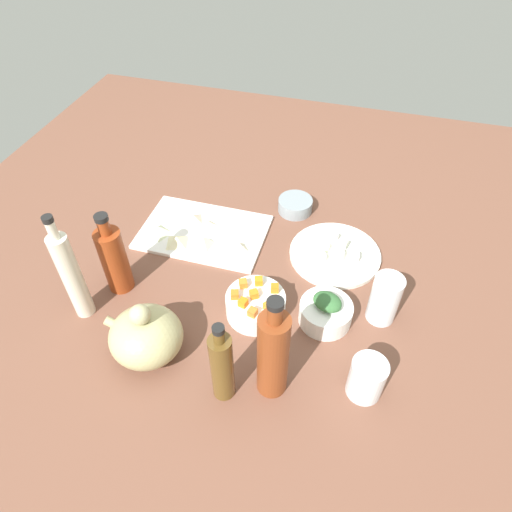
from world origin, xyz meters
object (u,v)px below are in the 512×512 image
Objects in this scene: bottle_0 at (71,275)px; drinking_glass_0 at (367,378)px; bowl_small_side at (295,205)px; bottle_2 at (273,354)px; plate_tofu at (335,254)px; drinking_glass_1 at (385,299)px; bottle_1 at (222,366)px; cutting_board at (204,232)px; bowl_carrots at (256,305)px; bowl_greens at (325,313)px; teapot at (146,336)px; bottle_3 at (114,259)px.

bottle_0 reaches higher than drinking_glass_0.
bottle_2 is (-7.69, 56.63, 9.76)cm from bowl_small_side.
drinking_glass_1 is at bearing 128.14° from plate_tofu.
bottle_1 is 0.80× the size of bottle_2.
cutting_board is 31.41cm from bowl_carrots.
bowl_carrots is 39.40cm from bowl_small_side.
cutting_board is 42.84cm from bowl_greens.
teapot is 0.59× the size of bottle_0.
bottle_0 reaches higher than bottle_3.
drinking_glass_1 is (-28.27, -6.99, 3.60)cm from bowl_carrots.
bowl_greens is 57.16cm from bottle_0.
bowl_small_side is at bearing -130.98° from bottle_3.
cutting_board is at bearing 1.92° from plate_tofu.
bottle_0 is at bearing 62.68° from cutting_board.
cutting_board is at bearing -28.45° from bowl_greens.
drinking_glass_0 is (-61.14, 12.21, -4.70)cm from bottle_3.
bottle_3 is at bearing -114.75° from bottle_0.
plate_tofu is 0.82× the size of bottle_0.
bottle_1 is 2.32× the size of drinking_glass_0.
cutting_board is 1.17× the size of bottle_0.
bowl_greens is at bearing 151.55° from cutting_board.
teapot reaches higher than bowl_greens.
bottle_1 is 0.97× the size of bottle_3.
drinking_glass_0 reaches higher than bowl_small_side.
cutting_board is 1.43× the size of plate_tofu.
drinking_glass_1 reaches higher than cutting_board.
teapot is (19.31, 16.70, 3.15)cm from bowl_carrots.
bottle_0 reaches higher than bowl_greens.
plate_tofu is at bearing -99.08° from bottle_2.
bowl_greens is at bearing -171.81° from bowl_carrots.
drinking_glass_0 reaches higher than cutting_board.
bowl_greens is at bearing -125.21° from bottle_1.
bottle_2 is at bearing -156.12° from bottle_1.
drinking_glass_1 is (-28.85, -28.20, -3.14)cm from bottle_1.
plate_tofu is 28.30cm from bowl_carrots.
cutting_board is 2.68× the size of drinking_glass_1.
cutting_board is at bearing -64.41° from bottle_1.
cutting_board is 1.55× the size of bottle_1.
bowl_greens reaches higher than cutting_board.
bottle_0 reaches higher than bottle_2.
drinking_glass_0 reaches higher than plate_tofu.
cutting_board is at bearing -17.47° from drinking_glass_1.
bowl_greens is 22.87cm from bottle_2.
plate_tofu is 48.56cm from bottle_1.
bottle_2 reaches higher than teapot.
bottle_2 is (-47.19, 6.66, -0.75)cm from bottle_0.
bottle_2 is at bearing 126.93° from cutting_board.
drinking_glass_1 reaches higher than bowl_greens.
teapot is at bearing -13.55° from bottle_1.
bottle_0 is at bearing 14.67° from drinking_glass_1.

